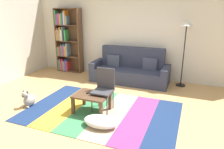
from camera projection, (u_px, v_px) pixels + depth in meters
name	position (u px, v px, depth m)	size (l,w,h in m)	color
ground_plane	(103.00, 110.00, 4.54)	(14.00, 14.00, 0.00)	tan
back_wall	(136.00, 34.00, 6.39)	(6.80, 0.10, 2.70)	silver
left_wall	(3.00, 36.00, 5.98)	(0.10, 5.50, 2.70)	beige
rug	(102.00, 111.00, 4.49)	(3.16, 2.11, 0.01)	navy
couch	(130.00, 71.00, 6.23)	(2.26, 0.80, 1.00)	#2D3347
bookshelf	(66.00, 41.00, 7.09)	(0.90, 0.28, 2.10)	brown
coffee_table	(92.00, 97.00, 4.39)	(0.71, 0.54, 0.39)	#513826
pouf	(101.00, 122.00, 3.89)	(0.65, 0.40, 0.19)	white
dog	(29.00, 99.00, 4.70)	(0.22, 0.35, 0.40)	#9E998E
standing_lamp	(186.00, 32.00, 5.54)	(0.32, 0.32, 1.80)	black
tv_remote	(90.00, 93.00, 4.43)	(0.04, 0.15, 0.02)	black
folding_chair	(104.00, 86.00, 4.45)	(0.40, 0.40, 0.90)	#38383D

